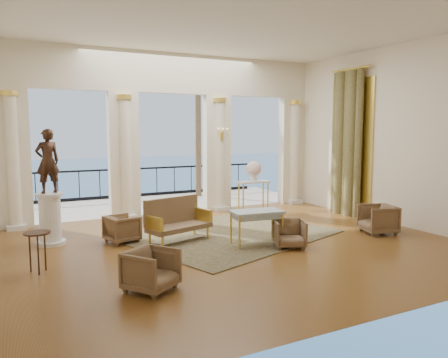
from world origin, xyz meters
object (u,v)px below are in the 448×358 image
armchair_b (290,232)px  game_table (257,214)px  settee (177,220)px  pedestal (50,220)px  armchair_d (122,227)px  console_table (253,186)px  statue (48,161)px  armchair_a (151,268)px  armchair_c (378,218)px  side_table (37,238)px

armchair_b → game_table: bearing=160.5°
settee → pedestal: (-2.47, 0.91, 0.06)m
pedestal → armchair_d: bearing=-19.3°
settee → console_table: bearing=17.5°
game_table → statue: size_ratio=0.84×
armchair_d → settee: 1.17m
statue → armchair_a: bearing=94.6°
armchair_b → game_table: game_table is taller
armchair_a → console_table: console_table is taller
armchair_a → console_table: bearing=10.7°
armchair_c → pedestal: size_ratio=0.68×
settee → game_table: 1.75m
armchair_b → game_table: (-0.50, 0.48, 0.34)m
console_table → pedestal: bearing=-163.2°
game_table → armchair_c: bearing=-1.0°
armchair_c → game_table: 3.07m
statue → armchair_d: bearing=148.2°
settee → pedestal: 2.63m
armchair_a → settee: 2.94m
game_table → side_table: (-4.22, 0.15, -0.05)m
settee → armchair_b: bearing=-55.9°
armchair_b → settee: bearing=164.7°
settee → statue: bearing=143.4°
armchair_a → armchair_b: size_ratio=1.10×
pedestal → statue: size_ratio=0.82×
armchair_a → armchair_b: 3.43m
armchair_c → settee: 4.65m
armchair_a → side_table: bearing=96.1°
pedestal → statue: (0.00, 0.00, 1.23)m
settee → game_table: (1.38, -1.07, 0.19)m
settee → side_table: bearing=-178.3°
armchair_c → armchair_d: bearing=-92.4°
armchair_b → armchair_c: bearing=25.3°
armchair_d → pedestal: 1.49m
settee → armchair_c: bearing=-35.2°
pedestal → armchair_a: bearing=-73.0°
armchair_b → game_table: size_ratio=0.56×
pedestal → game_table: bearing=-27.3°
armchair_d → statue: statue is taller
console_table → side_table: size_ratio=1.38×
armchair_a → armchair_c: bearing=-24.5°
pedestal → statue: statue is taller
armchair_b → pedestal: (-4.34, 2.46, 0.21)m
armchair_a → game_table: bearing=-6.4°
settee → console_table: (3.23, 2.16, 0.28)m
armchair_d → armchair_b: bearing=-137.8°
armchair_c → statue: statue is taller
armchair_b → armchair_d: (-2.95, 1.97, 0.01)m
side_table → armchair_a: bearing=-48.9°
console_table → armchair_d: bearing=-153.6°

